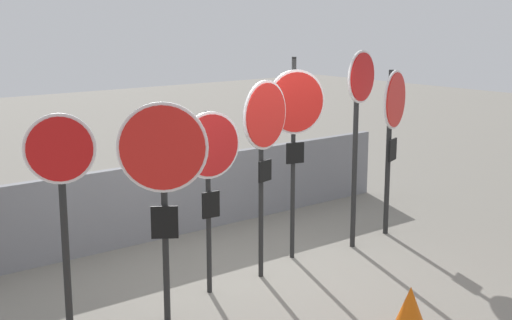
{
  "coord_description": "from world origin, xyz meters",
  "views": [
    {
      "loc": [
        -5.05,
        -6.06,
        3.03
      ],
      "look_at": [
        -0.15,
        0.0,
        1.42
      ],
      "focal_mm": 50.0,
      "sensor_mm": 36.0,
      "label": 1
    }
  ],
  "objects_px": {
    "stop_sign_4": "(295,117)",
    "stop_sign_5": "(359,105)",
    "stop_sign_6": "(393,117)",
    "stop_sign_0": "(61,177)",
    "stop_sign_2": "(210,160)",
    "stop_sign_1": "(163,166)",
    "stop_sign_3": "(264,131)",
    "traffic_cone_0": "(410,310)"
  },
  "relations": [
    {
      "from": "stop_sign_6",
      "to": "traffic_cone_0",
      "type": "height_order",
      "value": "stop_sign_6"
    },
    {
      "from": "stop_sign_3",
      "to": "stop_sign_4",
      "type": "distance_m",
      "value": 0.76
    },
    {
      "from": "stop_sign_0",
      "to": "stop_sign_2",
      "type": "relative_size",
      "value": 1.06
    },
    {
      "from": "stop_sign_1",
      "to": "stop_sign_2",
      "type": "distance_m",
      "value": 0.86
    },
    {
      "from": "stop_sign_6",
      "to": "stop_sign_3",
      "type": "bearing_deg",
      "value": 163.14
    },
    {
      "from": "stop_sign_1",
      "to": "stop_sign_6",
      "type": "distance_m",
      "value": 4.02
    },
    {
      "from": "stop_sign_1",
      "to": "stop_sign_3",
      "type": "height_order",
      "value": "stop_sign_3"
    },
    {
      "from": "stop_sign_5",
      "to": "stop_sign_6",
      "type": "distance_m",
      "value": 0.83
    },
    {
      "from": "stop_sign_6",
      "to": "stop_sign_0",
      "type": "bearing_deg",
      "value": 160.06
    },
    {
      "from": "stop_sign_1",
      "to": "stop_sign_4",
      "type": "distance_m",
      "value": 2.35
    },
    {
      "from": "stop_sign_5",
      "to": "stop_sign_0",
      "type": "bearing_deg",
      "value": 165.1
    },
    {
      "from": "stop_sign_5",
      "to": "stop_sign_6",
      "type": "bearing_deg",
      "value": -7.44
    },
    {
      "from": "stop_sign_3",
      "to": "traffic_cone_0",
      "type": "relative_size",
      "value": 4.87
    },
    {
      "from": "stop_sign_2",
      "to": "stop_sign_4",
      "type": "bearing_deg",
      "value": 15.73
    },
    {
      "from": "stop_sign_4",
      "to": "stop_sign_5",
      "type": "relative_size",
      "value": 0.98
    },
    {
      "from": "stop_sign_1",
      "to": "stop_sign_5",
      "type": "relative_size",
      "value": 0.86
    },
    {
      "from": "stop_sign_1",
      "to": "stop_sign_3",
      "type": "relative_size",
      "value": 0.96
    },
    {
      "from": "stop_sign_5",
      "to": "stop_sign_2",
      "type": "bearing_deg",
      "value": 167.36
    },
    {
      "from": "stop_sign_2",
      "to": "stop_sign_1",
      "type": "bearing_deg",
      "value": -151.77
    },
    {
      "from": "stop_sign_3",
      "to": "stop_sign_6",
      "type": "relative_size",
      "value": 1.01
    },
    {
      "from": "stop_sign_4",
      "to": "stop_sign_6",
      "type": "xyz_separation_m",
      "value": [
        1.72,
        -0.07,
        -0.15
      ]
    },
    {
      "from": "stop_sign_0",
      "to": "stop_sign_1",
      "type": "bearing_deg",
      "value": -1.35
    },
    {
      "from": "stop_sign_5",
      "to": "stop_sign_6",
      "type": "xyz_separation_m",
      "value": [
        0.79,
        0.11,
        -0.23
      ]
    },
    {
      "from": "stop_sign_0",
      "to": "stop_sign_1",
      "type": "height_order",
      "value": "stop_sign_1"
    },
    {
      "from": "stop_sign_0",
      "to": "stop_sign_2",
      "type": "bearing_deg",
      "value": 22.64
    },
    {
      "from": "stop_sign_2",
      "to": "stop_sign_5",
      "type": "bearing_deg",
      "value": 7.28
    },
    {
      "from": "stop_sign_2",
      "to": "stop_sign_6",
      "type": "height_order",
      "value": "stop_sign_6"
    },
    {
      "from": "stop_sign_3",
      "to": "stop_sign_4",
      "type": "height_order",
      "value": "stop_sign_4"
    },
    {
      "from": "stop_sign_2",
      "to": "stop_sign_5",
      "type": "relative_size",
      "value": 0.79
    },
    {
      "from": "traffic_cone_0",
      "to": "stop_sign_5",
      "type": "bearing_deg",
      "value": 54.8
    },
    {
      "from": "stop_sign_0",
      "to": "stop_sign_3",
      "type": "bearing_deg",
      "value": 24.08
    },
    {
      "from": "stop_sign_3",
      "to": "stop_sign_6",
      "type": "height_order",
      "value": "stop_sign_3"
    },
    {
      "from": "stop_sign_1",
      "to": "stop_sign_0",
      "type": "bearing_deg",
      "value": -172.84
    },
    {
      "from": "stop_sign_3",
      "to": "stop_sign_4",
      "type": "bearing_deg",
      "value": 6.55
    },
    {
      "from": "stop_sign_1",
      "to": "stop_sign_2",
      "type": "relative_size",
      "value": 1.09
    },
    {
      "from": "traffic_cone_0",
      "to": "stop_sign_4",
      "type": "bearing_deg",
      "value": 76.24
    },
    {
      "from": "stop_sign_6",
      "to": "traffic_cone_0",
      "type": "xyz_separation_m",
      "value": [
        -2.28,
        -2.22,
        -1.42
      ]
    },
    {
      "from": "stop_sign_4",
      "to": "stop_sign_5",
      "type": "distance_m",
      "value": 0.95
    },
    {
      "from": "stop_sign_5",
      "to": "stop_sign_4",
      "type": "bearing_deg",
      "value": 153.93
    },
    {
      "from": "stop_sign_2",
      "to": "traffic_cone_0",
      "type": "height_order",
      "value": "stop_sign_2"
    },
    {
      "from": "stop_sign_4",
      "to": "traffic_cone_0",
      "type": "xyz_separation_m",
      "value": [
        -0.56,
        -2.29,
        -1.57
      ]
    },
    {
      "from": "stop_sign_5",
      "to": "traffic_cone_0",
      "type": "height_order",
      "value": "stop_sign_5"
    }
  ]
}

